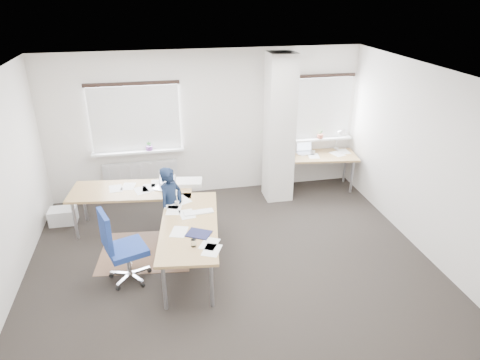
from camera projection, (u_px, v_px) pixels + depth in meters
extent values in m
plane|color=black|center=(230.00, 260.00, 6.54)|extent=(6.00, 6.00, 0.00)
cube|color=silver|center=(206.00, 124.00, 8.18)|extent=(6.00, 0.04, 2.80)
cube|color=silver|center=(280.00, 292.00, 3.73)|extent=(6.00, 0.04, 2.80)
cube|color=silver|center=(423.00, 161.00, 6.50)|extent=(0.04, 5.00, 2.80)
cube|color=white|center=(228.00, 75.00, 5.37)|extent=(6.00, 5.00, 0.04)
cube|color=silver|center=(279.00, 129.00, 7.93)|extent=(0.50, 0.50, 2.78)
cube|color=white|center=(135.00, 118.00, 7.83)|extent=(1.60, 0.04, 1.20)
cube|color=white|center=(135.00, 119.00, 7.79)|extent=(1.60, 0.02, 1.20)
cube|color=white|center=(139.00, 151.00, 8.03)|extent=(1.70, 0.20, 0.04)
cube|color=white|center=(321.00, 108.00, 8.49)|extent=(1.20, 0.04, 1.20)
cube|color=white|center=(322.00, 109.00, 8.45)|extent=(1.20, 0.02, 1.20)
cube|color=white|center=(320.00, 139.00, 8.68)|extent=(1.30, 0.20, 0.04)
cube|color=silver|center=(141.00, 177.00, 8.27)|extent=(1.40, 0.10, 0.60)
cylinder|color=#6E3B82|center=(149.00, 148.00, 8.02)|extent=(0.12, 0.12, 0.08)
imported|color=#265D25|center=(149.00, 146.00, 8.00)|extent=(0.09, 0.06, 0.17)
cylinder|color=#9F503D|center=(320.00, 136.00, 8.64)|extent=(0.12, 0.12, 0.08)
imported|color=#265D25|center=(320.00, 134.00, 8.62)|extent=(0.09, 0.07, 0.17)
cube|color=#835E47|center=(146.00, 251.00, 6.75)|extent=(1.52, 1.33, 0.01)
cube|color=white|center=(63.00, 216.00, 7.51)|extent=(0.46, 0.32, 0.27)
cube|color=olive|center=(132.00, 190.00, 7.13)|extent=(2.09, 1.05, 0.04)
cube|color=olive|center=(189.00, 225.00, 6.11)|extent=(1.05, 2.09, 0.04)
cylinder|color=#9C9BA1|center=(75.00, 220.00, 6.95)|extent=(0.05, 0.05, 0.69)
cylinder|color=#9C9BA1|center=(85.00, 203.00, 7.49)|extent=(0.05, 0.05, 0.69)
cylinder|color=#9C9BA1|center=(188.00, 200.00, 7.61)|extent=(0.05, 0.05, 0.69)
cylinder|color=#9C9BA1|center=(164.00, 287.00, 5.42)|extent=(0.05, 0.05, 0.69)
cylinder|color=#9C9BA1|center=(212.00, 285.00, 5.46)|extent=(0.05, 0.05, 0.69)
cylinder|color=#9C9BA1|center=(210.00, 216.00, 7.09)|extent=(0.05, 0.05, 0.69)
cube|color=#B7B7BC|center=(164.00, 188.00, 7.13)|extent=(0.40, 0.38, 0.01)
cube|color=#B7B7BC|center=(167.00, 180.00, 7.18)|extent=(0.29, 0.23, 0.22)
cube|color=silver|center=(167.00, 180.00, 7.18)|extent=(0.25, 0.19, 0.19)
cube|color=white|center=(199.00, 212.00, 6.39)|extent=(0.45, 0.18, 0.02)
cube|color=#15173A|center=(199.00, 234.00, 5.84)|extent=(0.40, 0.37, 0.01)
cube|color=silver|center=(189.00, 182.00, 7.29)|extent=(0.50, 0.39, 0.07)
imported|color=white|center=(177.00, 203.00, 6.60)|extent=(0.08, 0.08, 0.07)
cylinder|color=silver|center=(194.00, 243.00, 5.56)|extent=(0.07, 0.07, 0.10)
cube|color=olive|center=(321.00, 156.00, 8.57)|extent=(1.48, 0.88, 0.04)
cylinder|color=#9C9BA1|center=(292.00, 178.00, 8.46)|extent=(0.05, 0.05, 0.69)
cylinder|color=#9C9BA1|center=(352.00, 177.00, 8.53)|extent=(0.05, 0.05, 0.69)
cylinder|color=#9C9BA1|center=(288.00, 168.00, 8.91)|extent=(0.05, 0.05, 0.69)
cylinder|color=#9C9BA1|center=(345.00, 167.00, 8.98)|extent=(0.05, 0.05, 0.69)
cube|color=#B7B7BC|center=(305.00, 153.00, 8.63)|extent=(0.35, 0.25, 0.01)
cube|color=#B7B7BC|center=(304.00, 146.00, 8.69)|extent=(0.33, 0.07, 0.22)
cube|color=silver|center=(304.00, 146.00, 8.69)|extent=(0.29, 0.05, 0.19)
cylinder|color=silver|center=(336.00, 148.00, 8.86)|extent=(0.10, 0.10, 0.02)
cylinder|color=silver|center=(337.00, 140.00, 8.78)|extent=(0.02, 0.16, 0.38)
cylinder|color=silver|center=(340.00, 131.00, 8.58)|extent=(0.02, 0.29, 0.13)
cone|color=silver|center=(343.00, 134.00, 8.47)|extent=(0.14, 0.16, 0.17)
cube|color=navy|center=(127.00, 249.00, 5.92)|extent=(0.64, 0.64, 0.09)
cube|color=navy|center=(105.00, 231.00, 5.65)|extent=(0.21, 0.43, 0.54)
cylinder|color=silver|center=(129.00, 262.00, 6.01)|extent=(0.07, 0.07, 0.37)
cylinder|color=black|center=(149.00, 270.00, 6.24)|extent=(0.07, 0.05, 0.07)
cylinder|color=black|center=(131.00, 265.00, 6.36)|extent=(0.03, 0.07, 0.07)
cylinder|color=black|center=(111.00, 275.00, 6.13)|extent=(0.07, 0.05, 0.07)
cylinder|color=black|center=(118.00, 288.00, 5.88)|extent=(0.06, 0.07, 0.07)
cylinder|color=black|center=(143.00, 285.00, 5.94)|extent=(0.07, 0.07, 0.07)
imported|color=black|center=(171.00, 206.00, 6.74)|extent=(0.55, 0.57, 1.31)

